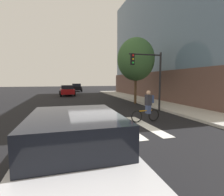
# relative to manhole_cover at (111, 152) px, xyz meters

# --- Properties ---
(ground_plane) EXTENTS (120.00, 120.00, 0.00)m
(ground_plane) POSITION_rel_manhole_cover_xyz_m (0.11, 2.56, -0.00)
(ground_plane) COLOR black
(crosswalk_stripes) EXTENTS (5.16, 3.93, 0.01)m
(crosswalk_stripes) POSITION_rel_manhole_cover_xyz_m (0.22, 2.56, 0.00)
(crosswalk_stripes) COLOR silver
(crosswalk_stripes) RESTS_ON ground
(manhole_cover) EXTENTS (0.64, 0.64, 0.01)m
(manhole_cover) POSITION_rel_manhole_cover_xyz_m (0.00, 0.00, 0.00)
(manhole_cover) COLOR #473D1E
(manhole_cover) RESTS_ON ground
(sedan_near) EXTENTS (2.22, 4.63, 1.59)m
(sedan_near) POSITION_rel_manhole_cover_xyz_m (-1.19, -1.55, 0.82)
(sedan_near) COLOR #B7B7BC
(sedan_near) RESTS_ON ground
(sedan_mid) EXTENTS (2.27, 4.57, 1.55)m
(sedan_mid) POSITION_rel_manhole_cover_xyz_m (-0.73, 20.87, 0.80)
(sedan_mid) COLOR maroon
(sedan_mid) RESTS_ON ground
(sedan_far) EXTENTS (2.38, 4.74, 1.60)m
(sedan_far) POSITION_rel_manhole_cover_xyz_m (1.41, 30.32, 0.82)
(sedan_far) COLOR black
(sedan_far) RESTS_ON ground
(cyclist) EXTENTS (1.71, 0.37, 1.69)m
(cyclist) POSITION_rel_manhole_cover_xyz_m (2.98, 3.24, 0.84)
(cyclist) COLOR black
(cyclist) RESTS_ON ground
(traffic_light_near) EXTENTS (2.47, 0.28, 4.20)m
(traffic_light_near) POSITION_rel_manhole_cover_xyz_m (4.54, 5.93, 2.86)
(traffic_light_near) COLOR black
(traffic_light_near) RESTS_ON ground
(fire_hydrant) EXTENTS (0.33, 0.22, 0.78)m
(fire_hydrant) POSITION_rel_manhole_cover_xyz_m (6.42, 9.26, 0.53)
(fire_hydrant) COLOR gold
(fire_hydrant) RESTS_ON sidewalk
(street_tree_near) EXTENTS (3.49, 3.49, 6.21)m
(street_tree_near) POSITION_rel_manhole_cover_xyz_m (5.36, 10.16, 4.19)
(street_tree_near) COLOR #4C3823
(street_tree_near) RESTS_ON ground
(corner_building) EXTENTS (15.36, 24.23, 14.78)m
(corner_building) POSITION_rel_manhole_cover_xyz_m (16.15, 13.99, 7.33)
(corner_building) COLOR brown
(corner_building) RESTS_ON ground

